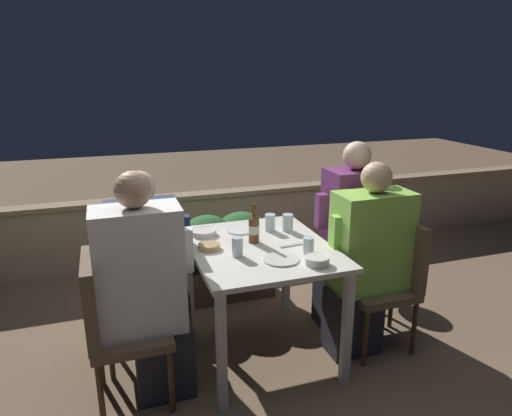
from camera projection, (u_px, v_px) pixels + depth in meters
ground_plane at (260, 351)px, 3.03m from camera, size 16.00×16.00×0.00m
parapet_wall at (203, 224)px, 4.50m from camera, size 9.00×0.18×0.66m
dining_table at (260, 260)px, 2.84m from camera, size 0.85×1.02×0.75m
planter_hedge at (208, 253)px, 3.66m from camera, size 1.03×0.47×0.70m
chair_left_near at (111, 319)px, 2.43m from camera, size 0.42×0.42×0.87m
person_white_polo at (147, 291)px, 2.45m from camera, size 0.51×0.26×1.31m
chair_left_far at (119, 286)px, 2.80m from camera, size 0.42×0.42×0.87m
person_navy_jumper at (151, 268)px, 2.83m from camera, size 0.50×0.26×1.23m
chair_right_near at (391, 272)px, 2.99m from camera, size 0.42×0.42×0.87m
person_green_blouse at (366, 261)px, 2.90m from camera, size 0.52×0.26×1.27m
chair_right_far at (371, 253)px, 3.32m from camera, size 0.42×0.42×0.87m
person_purple_stripe at (348, 236)px, 3.21m from camera, size 0.48×0.26×1.34m
beer_bottle at (254, 228)px, 2.84m from camera, size 0.07×0.07×0.25m
plate_0 at (281, 259)px, 2.59m from camera, size 0.21×0.21×0.01m
plate_1 at (240, 230)px, 3.08m from camera, size 0.20×0.20×0.01m
bowl_0 at (317, 260)px, 2.53m from camera, size 0.14×0.14×0.05m
bowl_1 at (204, 232)px, 2.99m from camera, size 0.17×0.17×0.04m
bowl_2 at (209, 246)px, 2.75m from camera, size 0.13×0.13×0.03m
glass_cup_0 at (308, 245)px, 2.68m from camera, size 0.07×0.07×0.10m
glass_cup_1 at (288, 223)px, 3.06m from camera, size 0.07×0.07×0.12m
glass_cup_2 at (237, 247)px, 2.64m from camera, size 0.07×0.07×0.12m
glass_cup_3 at (270, 223)px, 3.06m from camera, size 0.07×0.07×0.12m
fork_0 at (292, 245)px, 2.81m from camera, size 0.17×0.04×0.01m
potted_plant at (364, 246)px, 3.83m from camera, size 0.29×0.29×0.62m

